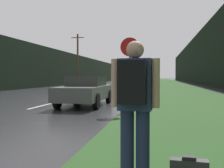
% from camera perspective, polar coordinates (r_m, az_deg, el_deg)
% --- Properties ---
extents(grass_verge, '(6.00, 240.00, 0.02)m').
position_cam_1_polar(grass_verge, '(39.42, 11.92, -0.40)').
color(grass_verge, '#26471E').
rests_on(grass_verge, ground_plane).
extents(lane_stripe_c, '(0.12, 3.00, 0.01)m').
position_cam_1_polar(lane_stripe_c, '(13.21, -13.89, -4.26)').
color(lane_stripe_c, silver).
rests_on(lane_stripe_c, ground_plane).
extents(lane_stripe_d, '(0.12, 3.00, 0.01)m').
position_cam_1_polar(lane_stripe_d, '(19.80, -5.79, -2.30)').
color(lane_stripe_d, silver).
rests_on(lane_stripe_d, ground_plane).
extents(lane_stripe_e, '(0.12, 3.00, 0.01)m').
position_cam_1_polar(lane_stripe_e, '(26.60, -1.79, -1.31)').
color(lane_stripe_e, silver).
rests_on(lane_stripe_e, ground_plane).
extents(treeline_far_side, '(2.00, 140.00, 5.10)m').
position_cam_1_polar(treeline_far_side, '(51.64, -7.42, 2.89)').
color(treeline_far_side, black).
rests_on(treeline_far_side, ground_plane).
extents(treeline_near_side, '(2.00, 140.00, 8.94)m').
position_cam_1_polar(treeline_near_side, '(50.05, 18.39, 5.07)').
color(treeline_near_side, black).
rests_on(treeline_near_side, ground_plane).
extents(utility_pole_far, '(1.80, 0.24, 7.27)m').
position_cam_1_polar(utility_pole_far, '(39.78, -6.98, 5.05)').
color(utility_pole_far, '#4C3823').
rests_on(utility_pole_far, ground_plane).
extents(stop_sign, '(0.71, 0.07, 2.80)m').
position_cam_1_polar(stop_sign, '(10.65, 3.62, 3.77)').
color(stop_sign, slate).
rests_on(stop_sign, ground_plane).
extents(hitchhiker_with_backpack, '(0.62, 0.44, 1.78)m').
position_cam_1_polar(hitchhiker_with_backpack, '(3.52, 4.60, -3.52)').
color(hitchhiker_with_backpack, '#1E2847').
rests_on(hitchhiker_with_backpack, ground_plane).
extents(car_passing_near, '(1.84, 4.52, 1.34)m').
position_cam_1_polar(car_passing_near, '(12.88, -5.35, -1.29)').
color(car_passing_near, '#4C514C').
rests_on(car_passing_near, ground_plane).
extents(delivery_truck, '(2.42, 7.65, 3.63)m').
position_cam_1_polar(delivery_truck, '(81.17, 4.52, 1.96)').
color(delivery_truck, '#6E684F').
rests_on(delivery_truck, ground_plane).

